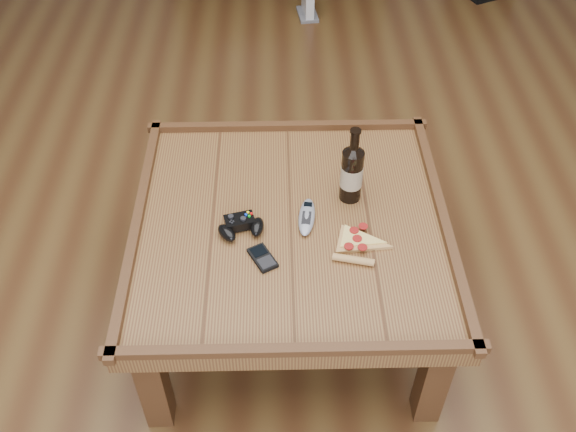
{
  "coord_description": "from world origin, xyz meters",
  "views": [
    {
      "loc": [
        -0.04,
        -1.43,
        1.91
      ],
      "look_at": [
        -0.01,
        -0.04,
        0.52
      ],
      "focal_mm": 40.0,
      "sensor_mm": 36.0,
      "label": 1
    }
  ],
  "objects_px": {
    "coffee_table": "(291,235)",
    "beer_bottle": "(352,172)",
    "pizza_slice": "(356,243)",
    "smartphone": "(263,258)",
    "remote_control": "(307,217)",
    "game_controller": "(241,226)"
  },
  "relations": [
    {
      "from": "beer_bottle",
      "to": "remote_control",
      "type": "height_order",
      "value": "beer_bottle"
    },
    {
      "from": "pizza_slice",
      "to": "smartphone",
      "type": "bearing_deg",
      "value": -156.53
    },
    {
      "from": "coffee_table",
      "to": "pizza_slice",
      "type": "distance_m",
      "value": 0.23
    },
    {
      "from": "coffee_table",
      "to": "remote_control",
      "type": "bearing_deg",
      "value": 10.29
    },
    {
      "from": "smartphone",
      "to": "remote_control",
      "type": "height_order",
      "value": "remote_control"
    },
    {
      "from": "coffee_table",
      "to": "beer_bottle",
      "type": "bearing_deg",
      "value": 29.36
    },
    {
      "from": "game_controller",
      "to": "smartphone",
      "type": "height_order",
      "value": "game_controller"
    },
    {
      "from": "beer_bottle",
      "to": "smartphone",
      "type": "height_order",
      "value": "beer_bottle"
    },
    {
      "from": "remote_control",
      "to": "beer_bottle",
      "type": "bearing_deg",
      "value": 41.99
    },
    {
      "from": "game_controller",
      "to": "remote_control",
      "type": "bearing_deg",
      "value": -2.04
    },
    {
      "from": "game_controller",
      "to": "coffee_table",
      "type": "bearing_deg",
      "value": -1.34
    },
    {
      "from": "smartphone",
      "to": "game_controller",
      "type": "bearing_deg",
      "value": 91.3
    },
    {
      "from": "pizza_slice",
      "to": "coffee_table",
      "type": "bearing_deg",
      "value": 165.63
    },
    {
      "from": "coffee_table",
      "to": "pizza_slice",
      "type": "bearing_deg",
      "value": -27.63
    },
    {
      "from": "pizza_slice",
      "to": "smartphone",
      "type": "xyz_separation_m",
      "value": [
        -0.29,
        -0.05,
        -0.0
      ]
    },
    {
      "from": "beer_bottle",
      "to": "game_controller",
      "type": "xyz_separation_m",
      "value": [
        -0.35,
        -0.15,
        -0.09
      ]
    },
    {
      "from": "coffee_table",
      "to": "smartphone",
      "type": "distance_m",
      "value": 0.19
    },
    {
      "from": "coffee_table",
      "to": "remote_control",
      "type": "distance_m",
      "value": 0.09
    },
    {
      "from": "beer_bottle",
      "to": "smartphone",
      "type": "xyz_separation_m",
      "value": [
        -0.29,
        -0.27,
        -0.1
      ]
    },
    {
      "from": "coffee_table",
      "to": "remote_control",
      "type": "height_order",
      "value": "same"
    },
    {
      "from": "smartphone",
      "to": "beer_bottle",
      "type": "bearing_deg",
      "value": 14.84
    },
    {
      "from": "coffee_table",
      "to": "pizza_slice",
      "type": "relative_size",
      "value": 4.1
    }
  ]
}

